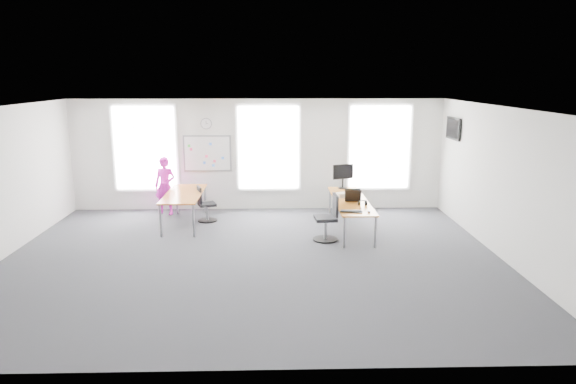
{
  "coord_description": "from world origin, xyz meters",
  "views": [
    {
      "loc": [
        0.45,
        -9.76,
        3.58
      ],
      "look_at": [
        0.75,
        1.2,
        1.1
      ],
      "focal_mm": 32.0,
      "sensor_mm": 36.0,
      "label": 1
    }
  ],
  "objects_px": {
    "desk_left": "(184,196)",
    "person": "(165,186)",
    "chair_left": "(205,206)",
    "monitor": "(343,174)",
    "desk_right": "(351,202)",
    "chair_right": "(328,220)",
    "headphones": "(362,203)",
    "keyboard": "(351,211)"
  },
  "relations": [
    {
      "from": "headphones",
      "to": "chair_left",
      "type": "bearing_deg",
      "value": 172.13
    },
    {
      "from": "desk_right",
      "to": "chair_left",
      "type": "relative_size",
      "value": 3.25
    },
    {
      "from": "desk_right",
      "to": "chair_left",
      "type": "xyz_separation_m",
      "value": [
        -3.56,
        0.74,
        -0.27
      ]
    },
    {
      "from": "desk_left",
      "to": "keyboard",
      "type": "relative_size",
      "value": 4.54
    },
    {
      "from": "desk_left",
      "to": "chair_left",
      "type": "height_order",
      "value": "chair_left"
    },
    {
      "from": "chair_left",
      "to": "headphones",
      "type": "bearing_deg",
      "value": -128.74
    },
    {
      "from": "chair_left",
      "to": "person",
      "type": "xyz_separation_m",
      "value": [
        -1.13,
        0.73,
        0.37
      ]
    },
    {
      "from": "desk_left",
      "to": "person",
      "type": "distance_m",
      "value": 1.19
    },
    {
      "from": "desk_left",
      "to": "chair_left",
      "type": "xyz_separation_m",
      "value": [
        0.47,
        0.26,
        -0.33
      ]
    },
    {
      "from": "desk_left",
      "to": "monitor",
      "type": "height_order",
      "value": "monitor"
    },
    {
      "from": "headphones",
      "to": "monitor",
      "type": "distance_m",
      "value": 1.82
    },
    {
      "from": "chair_left",
      "to": "person",
      "type": "height_order",
      "value": "person"
    },
    {
      "from": "desk_right",
      "to": "headphones",
      "type": "bearing_deg",
      "value": -70.58
    },
    {
      "from": "desk_right",
      "to": "chair_right",
      "type": "xyz_separation_m",
      "value": [
        -0.62,
        -0.86,
        -0.21
      ]
    },
    {
      "from": "desk_right",
      "to": "chair_right",
      "type": "distance_m",
      "value": 1.08
    },
    {
      "from": "person",
      "to": "headphones",
      "type": "bearing_deg",
      "value": -12.63
    },
    {
      "from": "headphones",
      "to": "desk_right",
      "type": "bearing_deg",
      "value": 120.33
    },
    {
      "from": "chair_right",
      "to": "person",
      "type": "xyz_separation_m",
      "value": [
        -4.07,
        2.33,
        0.31
      ]
    },
    {
      "from": "person",
      "to": "chair_left",
      "type": "bearing_deg",
      "value": -23.27
    },
    {
      "from": "monitor",
      "to": "desk_left",
      "type": "bearing_deg",
      "value": 172.4
    },
    {
      "from": "chair_right",
      "to": "person",
      "type": "bearing_deg",
      "value": -124.64
    },
    {
      "from": "chair_left",
      "to": "monitor",
      "type": "xyz_separation_m",
      "value": [
        3.53,
        0.51,
        0.7
      ]
    },
    {
      "from": "keyboard",
      "to": "headphones",
      "type": "height_order",
      "value": "headphones"
    },
    {
      "from": "desk_left",
      "to": "keyboard",
      "type": "xyz_separation_m",
      "value": [
        3.88,
        -1.61,
        0.0
      ]
    },
    {
      "from": "desk_left",
      "to": "headphones",
      "type": "height_order",
      "value": "headphones"
    },
    {
      "from": "desk_left",
      "to": "person",
      "type": "xyz_separation_m",
      "value": [
        -0.66,
        0.99,
        0.04
      ]
    },
    {
      "from": "person",
      "to": "keyboard",
      "type": "xyz_separation_m",
      "value": [
        4.54,
        -2.6,
        -0.04
      ]
    },
    {
      "from": "desk_right",
      "to": "keyboard",
      "type": "height_order",
      "value": "keyboard"
    },
    {
      "from": "keyboard",
      "to": "monitor",
      "type": "height_order",
      "value": "monitor"
    },
    {
      "from": "chair_left",
      "to": "keyboard",
      "type": "distance_m",
      "value": 3.9
    },
    {
      "from": "person",
      "to": "desk_right",
      "type": "bearing_deg",
      "value": -7.75
    },
    {
      "from": "keyboard",
      "to": "headphones",
      "type": "xyz_separation_m",
      "value": [
        0.33,
        0.6,
        0.04
      ]
    },
    {
      "from": "chair_right",
      "to": "chair_left",
      "type": "distance_m",
      "value": 3.35
    },
    {
      "from": "person",
      "to": "headphones",
      "type": "xyz_separation_m",
      "value": [
        4.87,
        -2.0,
        0.0
      ]
    },
    {
      "from": "chair_right",
      "to": "keyboard",
      "type": "distance_m",
      "value": 0.6
    },
    {
      "from": "chair_left",
      "to": "keyboard",
      "type": "relative_size",
      "value": 1.9
    },
    {
      "from": "desk_right",
      "to": "chair_left",
      "type": "bearing_deg",
      "value": 168.19
    },
    {
      "from": "person",
      "to": "monitor",
      "type": "xyz_separation_m",
      "value": [
        4.66,
        -0.22,
        0.33
      ]
    },
    {
      "from": "desk_right",
      "to": "monitor",
      "type": "height_order",
      "value": "monitor"
    },
    {
      "from": "desk_left",
      "to": "chair_left",
      "type": "distance_m",
      "value": 0.62
    },
    {
      "from": "chair_left",
      "to": "headphones",
      "type": "relative_size",
      "value": 4.5
    },
    {
      "from": "chair_left",
      "to": "person",
      "type": "relative_size",
      "value": 0.59
    }
  ]
}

